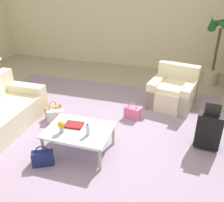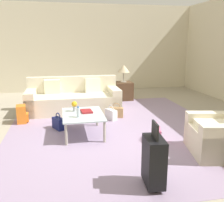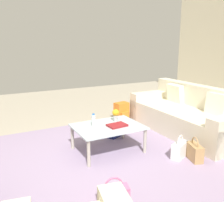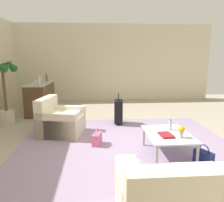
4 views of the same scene
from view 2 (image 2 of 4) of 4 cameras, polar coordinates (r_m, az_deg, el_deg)
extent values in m
plane|color=#A89E89|center=(4.69, 0.07, -8.90)|extent=(12.00, 12.00, 0.00)
cube|color=beige|center=(9.36, -6.18, 11.91)|extent=(0.12, 8.00, 3.10)
cube|color=#9984A3|center=(5.28, 0.92, -6.27)|extent=(5.20, 4.40, 0.01)
cube|color=beige|center=(6.55, -8.73, -0.50)|extent=(0.99, 2.35, 0.45)
cube|color=beige|center=(6.88, -8.95, 1.98)|extent=(0.22, 2.35, 0.88)
cube|color=beige|center=(6.66, 0.36, 0.57)|extent=(0.99, 0.24, 0.60)
cube|color=beige|center=(6.58, -17.98, -0.26)|extent=(0.99, 0.24, 0.60)
cube|color=white|center=(6.73, -4.43, 3.51)|extent=(0.16, 0.40, 0.41)
cube|color=white|center=(6.69, -13.49, 3.12)|extent=(0.18, 0.40, 0.41)
cube|color=beige|center=(4.44, 23.47, -8.33)|extent=(1.07, 1.08, 0.44)
cube|color=beige|center=(4.72, 21.91, -5.90)|extent=(0.38, 0.94, 0.60)
cube|color=white|center=(4.34, 23.18, -5.17)|extent=(0.78, 0.78, 0.08)
cube|color=silver|center=(4.87, -6.65, -3.06)|extent=(1.05, 0.78, 0.02)
cylinder|color=#ADA899|center=(5.42, -3.41, -3.62)|extent=(0.05, 0.05, 0.40)
cylinder|color=#ADA899|center=(4.53, -1.73, -7.07)|extent=(0.05, 0.05, 0.40)
cylinder|color=#ADA899|center=(5.37, -10.65, -3.98)|extent=(0.05, 0.05, 0.40)
cylinder|color=#ADA899|center=(4.47, -10.45, -7.55)|extent=(0.05, 0.05, 0.40)
cylinder|color=silver|center=(4.64, -7.70, -2.60)|extent=(0.06, 0.06, 0.18)
cylinder|color=#2D6BBC|center=(4.62, -7.74, -1.39)|extent=(0.04, 0.04, 0.02)
cube|color=maroon|center=(4.98, -5.86, -2.33)|extent=(0.31, 0.23, 0.03)
cylinder|color=#B2B7BC|center=(5.06, -8.57, -1.77)|extent=(0.07, 0.07, 0.10)
sphere|color=gold|center=(5.03, -8.61, -0.67)|extent=(0.11, 0.11, 0.11)
cube|color=#513823|center=(7.83, 2.63, 2.33)|extent=(0.53, 0.53, 0.56)
cylinder|color=#ADA899|center=(7.78, 2.65, 4.44)|extent=(0.18, 0.18, 0.02)
cylinder|color=#ADA899|center=(7.76, 2.67, 5.56)|extent=(0.04, 0.04, 0.28)
cone|color=beige|center=(7.73, 2.69, 7.45)|extent=(0.38, 0.38, 0.23)
cube|color=black|center=(3.20, 9.54, -13.38)|extent=(0.42, 0.26, 0.60)
cube|color=black|center=(3.04, 9.83, -6.63)|extent=(0.24, 0.05, 0.20)
cylinder|color=black|center=(3.47, 8.68, -17.16)|extent=(0.02, 0.05, 0.05)
cylinder|color=black|center=(3.24, 9.99, -19.61)|extent=(0.02, 0.05, 0.05)
cube|color=white|center=(5.85, -0.23, -3.10)|extent=(0.35, 0.26, 0.24)
torus|color=white|center=(5.81, -0.23, -1.78)|extent=(0.19, 0.10, 0.20)
cube|color=navy|center=(5.33, -12.15, -5.08)|extent=(0.35, 0.27, 0.24)
torus|color=navy|center=(5.29, -12.22, -3.64)|extent=(0.18, 0.11, 0.20)
cube|color=tan|center=(6.01, 1.02, -2.65)|extent=(0.23, 0.35, 0.24)
torus|color=tan|center=(5.97, 1.03, -1.36)|extent=(0.08, 0.19, 0.20)
cube|color=pink|center=(4.69, 10.11, -7.55)|extent=(0.35, 0.22, 0.24)
torus|color=pink|center=(4.64, 10.18, -5.94)|extent=(0.19, 0.07, 0.20)
cube|color=orange|center=(5.95, -20.01, -2.84)|extent=(0.33, 0.24, 0.40)
cube|color=orange|center=(5.97, -18.80, -3.49)|extent=(0.22, 0.09, 0.18)
camera|label=1|loc=(4.24, -54.60, 19.69)|focal=40.00mm
camera|label=3|loc=(4.73, 40.32, 9.38)|focal=40.00mm
camera|label=4|loc=(8.49, -0.07, 13.36)|focal=35.00mm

